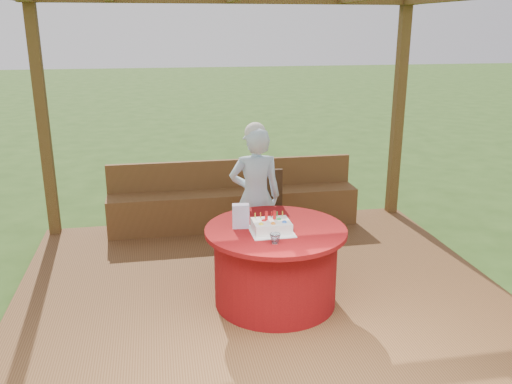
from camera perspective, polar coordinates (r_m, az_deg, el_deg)
ground at (r=5.21m, az=0.52°, el=-11.38°), size 60.00×60.00×0.00m
deck at (r=5.18m, az=0.52°, el=-10.80°), size 4.50×4.00×0.12m
pergola at (r=4.58m, az=0.60°, el=16.14°), size 4.50×4.00×2.72m
bench at (r=6.61m, az=-2.34°, el=-1.41°), size 3.00×0.42×0.80m
table at (r=4.80m, az=2.05°, el=-7.67°), size 1.22×1.22×0.70m
chair at (r=5.98m, az=1.02°, el=-1.45°), size 0.43×0.43×0.85m
elderly_woman at (r=5.44m, az=-0.07°, el=-0.30°), size 0.54×0.37×1.47m
birthday_cake at (r=4.57m, az=1.63°, el=-3.61°), size 0.36×0.36×0.17m
gift_bag at (r=4.65m, az=-1.61°, el=-2.54°), size 0.15×0.11×0.20m
drinking_glass at (r=4.34m, az=2.02°, el=-4.91°), size 0.11×0.11×0.08m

